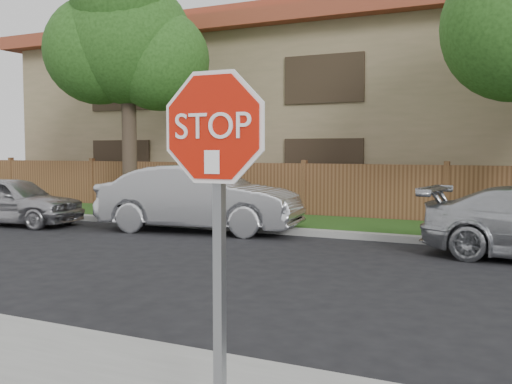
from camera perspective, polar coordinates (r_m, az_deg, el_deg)
The scene contains 9 objects.
ground at distance 5.77m, azimuth -1.16°, elevation -16.30°, with size 90.00×90.00×0.00m, color black.
far_curb at distance 13.32m, azimuth 15.42°, elevation -4.41°, with size 70.00×0.30×0.15m, color gray.
grass_strip at distance 14.93m, azimuth 16.65°, elevation -3.59°, with size 70.00×3.00×0.12m, color #1E4714.
fence at distance 16.43m, azimuth 17.67°, elevation -0.33°, with size 70.00×0.12×1.60m, color #53321D.
apartment_building at distance 21.98m, azimuth 20.11°, elevation 7.80°, with size 35.20×9.20×7.20m.
tree_left at distance 18.67m, azimuth -12.32°, elevation 13.90°, with size 4.80×3.90×7.78m.
stop_sign at distance 3.84m, azimuth -3.88°, elevation 1.38°, with size 1.01×0.13×2.55m.
sedan_far_left at distance 17.13m, azimuth -22.22°, elevation -0.76°, with size 1.54×3.83×1.30m, color #AAA9AE.
sedan_left at distance 14.65m, azimuth -5.37°, elevation -0.63°, with size 1.72×4.92×1.62m, color #B0B1B5.
Camera 1 is at (2.52, -4.79, 2.01)m, focal length 42.00 mm.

